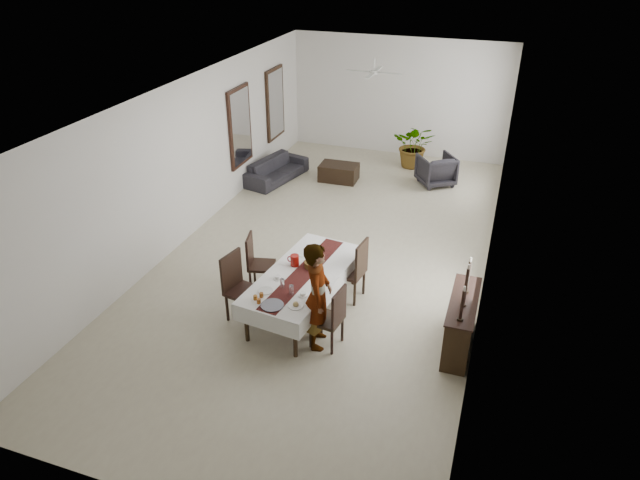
% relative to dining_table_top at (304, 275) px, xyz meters
% --- Properties ---
extents(floor, '(6.00, 12.00, 0.00)m').
position_rel_dining_table_top_xyz_m(floor, '(-0.20, 2.04, -0.71)').
color(floor, beige).
rests_on(floor, ground).
extents(ceiling, '(6.00, 12.00, 0.02)m').
position_rel_dining_table_top_xyz_m(ceiling, '(-0.20, 2.04, 2.49)').
color(ceiling, white).
rests_on(ceiling, wall_back).
extents(wall_back, '(6.00, 0.02, 3.20)m').
position_rel_dining_table_top_xyz_m(wall_back, '(-0.20, 8.04, 0.89)').
color(wall_back, silver).
rests_on(wall_back, floor).
extents(wall_front, '(6.00, 0.02, 3.20)m').
position_rel_dining_table_top_xyz_m(wall_front, '(-0.20, -3.96, 0.89)').
color(wall_front, silver).
rests_on(wall_front, floor).
extents(wall_left, '(0.02, 12.00, 3.20)m').
position_rel_dining_table_top_xyz_m(wall_left, '(-3.20, 2.04, 0.89)').
color(wall_left, silver).
rests_on(wall_left, floor).
extents(wall_right, '(0.02, 12.00, 3.20)m').
position_rel_dining_table_top_xyz_m(wall_right, '(2.80, 2.04, 0.89)').
color(wall_right, silver).
rests_on(wall_right, floor).
extents(dining_table_top, '(1.25, 2.44, 0.05)m').
position_rel_dining_table_top_xyz_m(dining_table_top, '(0.00, 0.00, 0.00)').
color(dining_table_top, black).
rests_on(dining_table_top, table_leg_fl).
extents(table_leg_fl, '(0.08, 0.08, 0.68)m').
position_rel_dining_table_top_xyz_m(table_leg_fl, '(-0.56, -1.05, -0.36)').
color(table_leg_fl, black).
rests_on(table_leg_fl, floor).
extents(table_leg_fr, '(0.08, 0.08, 0.68)m').
position_rel_dining_table_top_xyz_m(table_leg_fr, '(0.29, -1.15, -0.36)').
color(table_leg_fr, black).
rests_on(table_leg_fr, floor).
extents(table_leg_bl, '(0.08, 0.08, 0.68)m').
position_rel_dining_table_top_xyz_m(table_leg_bl, '(-0.29, 1.15, -0.36)').
color(table_leg_bl, black).
rests_on(table_leg_bl, floor).
extents(table_leg_br, '(0.08, 0.08, 0.68)m').
position_rel_dining_table_top_xyz_m(table_leg_br, '(0.56, 1.05, -0.36)').
color(table_leg_br, black).
rests_on(table_leg_br, floor).
extents(tablecloth_top, '(1.45, 2.63, 0.01)m').
position_rel_dining_table_top_xyz_m(tablecloth_top, '(0.00, 0.00, 0.03)').
color(tablecloth_top, white).
rests_on(tablecloth_top, dining_table_top).
extents(tablecloth_drape_left, '(0.31, 2.49, 0.29)m').
position_rel_dining_table_top_xyz_m(tablecloth_drape_left, '(-0.57, 0.07, -0.11)').
color(tablecloth_drape_left, white).
rests_on(tablecloth_drape_left, dining_table_top).
extents(tablecloth_drape_right, '(0.31, 2.49, 0.29)m').
position_rel_dining_table_top_xyz_m(tablecloth_drape_right, '(0.57, -0.07, -0.11)').
color(tablecloth_drape_right, white).
rests_on(tablecloth_drape_right, dining_table_top).
extents(tablecloth_drape_near, '(1.14, 0.15, 0.29)m').
position_rel_dining_table_top_xyz_m(tablecloth_drape_near, '(-0.15, -1.24, -0.11)').
color(tablecloth_drape_near, silver).
rests_on(tablecloth_drape_near, dining_table_top).
extents(tablecloth_drape_far, '(1.14, 0.15, 0.29)m').
position_rel_dining_table_top_xyz_m(tablecloth_drape_far, '(0.15, 1.24, -0.11)').
color(tablecloth_drape_far, white).
rests_on(tablecloth_drape_far, dining_table_top).
extents(table_runner, '(0.63, 2.46, 0.00)m').
position_rel_dining_table_top_xyz_m(table_runner, '(0.00, 0.00, 0.04)').
color(table_runner, '#581C19').
rests_on(table_runner, tablecloth_top).
extents(red_pitcher, '(0.16, 0.16, 0.19)m').
position_rel_dining_table_top_xyz_m(red_pitcher, '(-0.22, 0.17, 0.13)').
color(red_pitcher, maroon).
rests_on(red_pitcher, tablecloth_top).
extents(pitcher_handle, '(0.12, 0.03, 0.12)m').
position_rel_dining_table_top_xyz_m(pitcher_handle, '(-0.31, 0.18, 0.13)').
color(pitcher_handle, maroon).
rests_on(pitcher_handle, red_pitcher).
extents(wine_glass_near, '(0.07, 0.07, 0.17)m').
position_rel_dining_table_top_xyz_m(wine_glass_near, '(0.04, -0.64, 0.12)').
color(wine_glass_near, white).
rests_on(wine_glass_near, tablecloth_top).
extents(wine_glass_mid, '(0.07, 0.07, 0.17)m').
position_rel_dining_table_top_xyz_m(wine_glass_mid, '(-0.16, -0.52, 0.12)').
color(wine_glass_mid, white).
rests_on(wine_glass_mid, tablecloth_top).
extents(teacup_right, '(0.09, 0.09, 0.06)m').
position_rel_dining_table_top_xyz_m(teacup_right, '(0.22, -0.62, 0.06)').
color(teacup_right, white).
rests_on(teacup_right, saucer_right).
extents(saucer_right, '(0.15, 0.15, 0.01)m').
position_rel_dining_table_top_xyz_m(saucer_right, '(0.22, -0.62, 0.04)').
color(saucer_right, white).
rests_on(saucer_right, tablecloth_top).
extents(teacup_left, '(0.09, 0.09, 0.06)m').
position_rel_dining_table_top_xyz_m(teacup_left, '(-0.33, -0.30, 0.06)').
color(teacup_left, white).
rests_on(teacup_left, saucer_left).
extents(saucer_left, '(0.15, 0.15, 0.01)m').
position_rel_dining_table_top_xyz_m(saucer_left, '(-0.33, -0.30, 0.04)').
color(saucer_left, white).
rests_on(saucer_left, tablecloth_top).
extents(plate_near_right, '(0.23, 0.23, 0.01)m').
position_rel_dining_table_top_xyz_m(plate_near_right, '(0.21, -0.91, 0.04)').
color(plate_near_right, white).
rests_on(plate_near_right, tablecloth_top).
extents(bread_near_right, '(0.09, 0.09, 0.09)m').
position_rel_dining_table_top_xyz_m(bread_near_right, '(0.21, -0.91, 0.07)').
color(bread_near_right, tan).
rests_on(bread_near_right, plate_near_right).
extents(plate_near_left, '(0.23, 0.23, 0.01)m').
position_rel_dining_table_top_xyz_m(plate_near_left, '(-0.38, -0.69, 0.04)').
color(plate_near_left, silver).
rests_on(plate_near_left, tablecloth_top).
extents(plate_far_left, '(0.23, 0.23, 0.01)m').
position_rel_dining_table_top_xyz_m(plate_far_left, '(-0.24, 0.57, 0.04)').
color(plate_far_left, white).
rests_on(plate_far_left, tablecloth_top).
extents(serving_tray, '(0.35, 0.35, 0.02)m').
position_rel_dining_table_top_xyz_m(serving_tray, '(-0.12, -1.01, 0.04)').
color(serving_tray, '#424146').
rests_on(serving_tray, tablecloth_top).
extents(jam_jar_a, '(0.06, 0.06, 0.07)m').
position_rel_dining_table_top_xyz_m(jam_jar_a, '(-0.34, -1.02, 0.07)').
color(jam_jar_a, '#994D16').
rests_on(jam_jar_a, tablecloth_top).
extents(jam_jar_b, '(0.06, 0.06, 0.07)m').
position_rel_dining_table_top_xyz_m(jam_jar_b, '(-0.43, -0.95, 0.07)').
color(jam_jar_b, '#995716').
rests_on(jam_jar_b, tablecloth_top).
extents(jam_jar_c, '(0.06, 0.06, 0.07)m').
position_rel_dining_table_top_xyz_m(jam_jar_c, '(-0.37, -0.86, 0.07)').
color(jam_jar_c, brown).
rests_on(jam_jar_c, tablecloth_top).
extents(fruit_basket, '(0.29, 0.29, 0.10)m').
position_rel_dining_table_top_xyz_m(fruit_basket, '(0.08, 0.24, 0.08)').
color(fruit_basket, brown).
rests_on(fruit_basket, tablecloth_top).
extents(fruit_red, '(0.09, 0.09, 0.09)m').
position_rel_dining_table_top_xyz_m(fruit_red, '(0.11, 0.25, 0.16)').
color(fruit_red, maroon).
rests_on(fruit_red, fruit_basket).
extents(fruit_green, '(0.08, 0.08, 0.08)m').
position_rel_dining_table_top_xyz_m(fruit_green, '(0.04, 0.27, 0.16)').
color(fruit_green, '#558E2A').
rests_on(fruit_green, fruit_basket).
extents(fruit_yellow, '(0.08, 0.08, 0.08)m').
position_rel_dining_table_top_xyz_m(fruit_yellow, '(0.07, 0.19, 0.16)').
color(fruit_yellow, yellow).
rests_on(fruit_yellow, fruit_basket).
extents(chair_right_near_seat, '(0.50, 0.50, 0.05)m').
position_rel_dining_table_top_xyz_m(chair_right_near_seat, '(0.64, -0.72, -0.24)').
color(chair_right_near_seat, black).
rests_on(chair_right_near_seat, chair_right_near_leg_fl).
extents(chair_right_near_leg_fl, '(0.05, 0.05, 0.44)m').
position_rel_dining_table_top_xyz_m(chair_right_near_leg_fl, '(0.79, -0.93, -0.49)').
color(chair_right_near_leg_fl, black).
rests_on(chair_right_near_leg_fl, floor).
extents(chair_right_near_leg_fr, '(0.05, 0.05, 0.44)m').
position_rel_dining_table_top_xyz_m(chair_right_near_leg_fr, '(0.84, -0.57, -0.49)').
color(chair_right_near_leg_fr, black).
rests_on(chair_right_near_leg_fr, floor).
extents(chair_right_near_leg_bl, '(0.05, 0.05, 0.44)m').
position_rel_dining_table_top_xyz_m(chair_right_near_leg_bl, '(0.43, -0.87, -0.49)').
color(chair_right_near_leg_bl, black).
rests_on(chair_right_near_leg_bl, floor).
extents(chair_right_near_leg_br, '(0.05, 0.05, 0.44)m').
position_rel_dining_table_top_xyz_m(chair_right_near_leg_br, '(0.48, -0.51, -0.49)').
color(chair_right_near_leg_br, black).
rests_on(chair_right_near_leg_br, floor).
extents(chair_right_near_back, '(0.10, 0.45, 0.57)m').
position_rel_dining_table_top_xyz_m(chair_right_near_back, '(0.84, -0.75, 0.06)').
color(chair_right_near_back, black).
rests_on(chair_right_near_back, chair_right_near_seat).
extents(chair_right_far_seat, '(0.54, 0.54, 0.05)m').
position_rel_dining_table_top_xyz_m(chair_right_far_seat, '(0.60, 0.63, -0.20)').
color(chair_right_far_seat, black).
rests_on(chair_right_far_seat, chair_right_far_leg_fl).
extents(chair_right_far_leg_fl, '(0.05, 0.05, 0.48)m').
position_rel_dining_table_top_xyz_m(chair_right_far_leg_fl, '(0.76, 0.41, -0.47)').
color(chair_right_far_leg_fl, black).
rests_on(chair_right_far_leg_fl, floor).
extents(chair_right_far_leg_fr, '(0.05, 0.05, 0.48)m').
position_rel_dining_table_top_xyz_m(chair_right_far_leg_fr, '(0.82, 0.80, -0.47)').
color(chair_right_far_leg_fr, black).
rests_on(chair_right_far_leg_fr, floor).
extents(chair_right_far_leg_bl, '(0.05, 0.05, 0.48)m').
position_rel_dining_table_top_xyz_m(chair_right_far_leg_bl, '(0.38, 0.46, -0.47)').
color(chair_right_far_leg_bl, black).
rests_on(chair_right_far_leg_bl, floor).
extents(chair_right_far_leg_br, '(0.05, 0.05, 0.48)m').
position_rel_dining_table_top_xyz_m(chair_right_far_leg_br, '(0.43, 0.85, -0.47)').
color(chair_right_far_leg_br, black).
rests_on(chair_right_far_leg_br, floor).
extents(chair_right_far_back, '(0.11, 0.48, 0.61)m').
position_rel_dining_table_top_xyz_m(chair_right_far_back, '(0.81, 0.60, 0.12)').
color(chair_right_far_back, black).
rests_on(chair_right_far_back, chair_right_far_seat).
extents(chair_left_near_seat, '(0.59, 0.59, 0.06)m').
position_rel_dining_table_top_xyz_m(chair_left_near_seat, '(-0.85, -0.52, -0.19)').
color(chair_left_near_seat, black).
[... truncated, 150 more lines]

